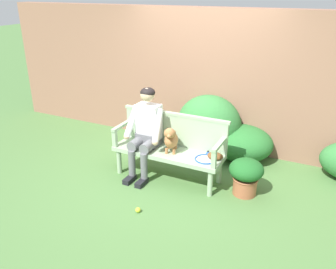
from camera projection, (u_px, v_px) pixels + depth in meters
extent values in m
plane|color=#4C753D|center=(168.00, 177.00, 5.16)|extent=(40.00, 40.00, 0.00)
cube|color=#936651|center=(206.00, 79.00, 5.92)|extent=(8.00, 0.30, 2.30)
ellipsoid|color=#286B2D|center=(241.00, 143.00, 5.63)|extent=(1.02, 0.91, 0.55)
ellipsoid|color=#286B2D|center=(208.00, 129.00, 5.81)|extent=(0.99, 0.73, 0.83)
ellipsoid|color=#337538|center=(209.00, 125.00, 5.76)|extent=(1.07, 0.93, 0.99)
cube|color=#9EB793|center=(168.00, 152.00, 5.00)|extent=(1.59, 0.51, 0.06)
cylinder|color=#9EB793|center=(119.00, 161.00, 5.21)|extent=(0.07, 0.07, 0.38)
cylinder|color=#9EB793|center=(210.00, 183.00, 4.63)|extent=(0.07, 0.07, 0.38)
cylinder|color=#9EB793|center=(133.00, 151.00, 5.53)|extent=(0.07, 0.07, 0.38)
cylinder|color=#9EB793|center=(219.00, 171.00, 4.95)|extent=(0.07, 0.07, 0.38)
cube|color=#9EB793|center=(175.00, 130.00, 5.08)|extent=(1.59, 0.05, 0.46)
cube|color=#9EB793|center=(175.00, 114.00, 4.98)|extent=(1.63, 0.06, 0.04)
cube|color=#9EB793|center=(115.00, 139.00, 5.07)|extent=(0.06, 0.06, 0.24)
cube|color=#9EB793|center=(122.00, 125.00, 5.19)|extent=(0.06, 0.51, 0.04)
cube|color=#9EB793|center=(214.00, 160.00, 4.46)|extent=(0.06, 0.06, 0.24)
cube|color=#9EB793|center=(220.00, 144.00, 4.58)|extent=(0.06, 0.51, 0.04)
cube|color=black|center=(130.00, 179.00, 5.03)|extent=(0.10, 0.24, 0.07)
cylinder|color=slate|center=(132.00, 163.00, 5.01)|extent=(0.10, 0.10, 0.39)
cylinder|color=slate|center=(137.00, 143.00, 5.04)|extent=(0.15, 0.32, 0.15)
cube|color=black|center=(142.00, 182.00, 4.95)|extent=(0.10, 0.24, 0.07)
cylinder|color=slate|center=(144.00, 166.00, 4.93)|extent=(0.10, 0.10, 0.39)
cylinder|color=slate|center=(149.00, 145.00, 4.96)|extent=(0.15, 0.32, 0.15)
cube|color=slate|center=(148.00, 139.00, 5.13)|extent=(0.32, 0.24, 0.20)
cube|color=white|center=(149.00, 122.00, 5.04)|extent=(0.34, 0.22, 0.52)
cylinder|color=white|center=(132.00, 121.00, 5.02)|extent=(0.14, 0.33, 0.45)
sphere|color=#DBB28E|center=(127.00, 136.00, 5.00)|extent=(0.09, 0.09, 0.09)
cylinder|color=white|center=(158.00, 126.00, 4.85)|extent=(0.14, 0.33, 0.45)
sphere|color=#DBB28E|center=(155.00, 142.00, 4.82)|extent=(0.09, 0.09, 0.09)
sphere|color=#DBB28E|center=(147.00, 95.00, 4.87)|extent=(0.20, 0.20, 0.20)
ellipsoid|color=black|center=(148.00, 92.00, 4.86)|extent=(0.21, 0.21, 0.14)
cylinder|color=#AD7042|center=(167.00, 151.00, 4.89)|extent=(0.04, 0.04, 0.08)
cylinder|color=#AD7042|center=(174.00, 152.00, 4.87)|extent=(0.04, 0.04, 0.08)
cylinder|color=#AD7042|center=(169.00, 146.00, 5.04)|extent=(0.04, 0.04, 0.08)
cylinder|color=#AD7042|center=(176.00, 146.00, 5.03)|extent=(0.04, 0.04, 0.08)
ellipsoid|color=#AD7042|center=(171.00, 140.00, 4.90)|extent=(0.27, 0.33, 0.23)
sphere|color=#AD7042|center=(170.00, 142.00, 4.81)|extent=(0.13, 0.13, 0.13)
sphere|color=#AD7042|center=(170.00, 133.00, 4.73)|extent=(0.14, 0.14, 0.14)
ellipsoid|color=#AD7042|center=(169.00, 136.00, 4.67)|extent=(0.08, 0.10, 0.05)
ellipsoid|color=#AD7042|center=(166.00, 133.00, 4.75)|extent=(0.05, 0.05, 0.11)
ellipsoid|color=#AD7042|center=(174.00, 134.00, 4.73)|extent=(0.05, 0.05, 0.11)
sphere|color=#AD7042|center=(173.00, 133.00, 5.01)|extent=(0.07, 0.07, 0.07)
torus|color=blue|center=(205.00, 159.00, 4.72)|extent=(0.34, 0.34, 0.02)
cylinder|color=silver|center=(205.00, 160.00, 4.72)|extent=(0.25, 0.25, 0.00)
cube|color=blue|center=(207.00, 154.00, 4.87)|extent=(0.05, 0.08, 0.02)
cylinder|color=black|center=(209.00, 149.00, 4.99)|extent=(0.07, 0.22, 0.03)
ellipsoid|color=brown|center=(215.00, 156.00, 4.73)|extent=(0.23, 0.18, 0.09)
sphere|color=#CCDB33|center=(138.00, 210.00, 4.35)|extent=(0.07, 0.07, 0.07)
cylinder|color=#A85B3D|center=(245.00, 186.00, 4.71)|extent=(0.32, 0.32, 0.23)
torus|color=#A85B3D|center=(245.00, 179.00, 4.66)|extent=(0.34, 0.34, 0.02)
ellipsoid|color=#1E5B23|center=(246.00, 169.00, 4.61)|extent=(0.46, 0.46, 0.28)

